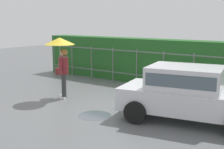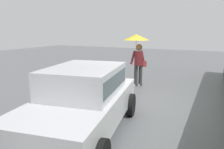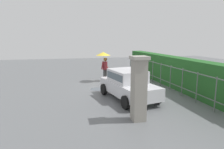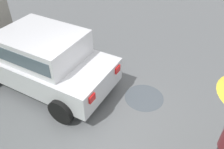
# 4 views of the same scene
# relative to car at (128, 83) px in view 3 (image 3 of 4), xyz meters

# --- Properties ---
(ground_plane) EXTENTS (40.00, 40.00, 0.00)m
(ground_plane) POSITION_rel_car_xyz_m (-2.25, 0.32, -0.80)
(ground_plane) COLOR slate
(car) EXTENTS (3.95, 2.40, 1.48)m
(car) POSITION_rel_car_xyz_m (0.00, 0.00, 0.00)
(car) COLOR silver
(car) RESTS_ON ground
(pedestrian) EXTENTS (1.02, 1.02, 2.11)m
(pedestrian) POSITION_rel_car_xyz_m (-4.40, -0.35, 0.80)
(pedestrian) COLOR #333333
(pedestrian) RESTS_ON ground
(gate_pillar) EXTENTS (0.60, 0.60, 2.42)m
(gate_pillar) POSITION_rel_car_xyz_m (2.72, -0.48, 0.44)
(gate_pillar) COLOR gray
(gate_pillar) RESTS_ON ground
(fence_section) EXTENTS (12.13, 0.05, 1.50)m
(fence_section) POSITION_rel_car_xyz_m (-2.20, 2.97, 0.02)
(fence_section) COLOR #59605B
(fence_section) RESTS_ON ground
(hedge_row) EXTENTS (13.08, 0.90, 1.90)m
(hedge_row) POSITION_rel_car_xyz_m (-2.20, 3.75, 0.15)
(hedge_row) COLOR #235B23
(hedge_row) RESTS_ON ground
(puddle_near) EXTENTS (0.96, 0.96, 0.00)m
(puddle_near) POSITION_rel_car_xyz_m (-2.30, -1.16, -0.80)
(puddle_near) COLOR #4C545B
(puddle_near) RESTS_ON ground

